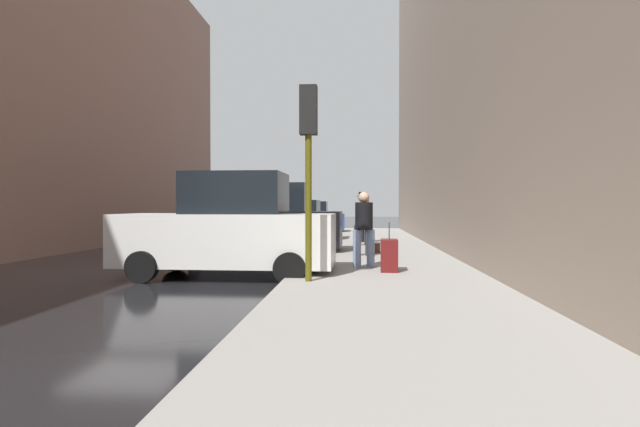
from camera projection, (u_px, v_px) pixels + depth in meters
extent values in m
plane|color=black|center=(129.00, 271.00, 11.83)|extent=(120.00, 120.00, 0.00)
cube|color=gray|center=(384.00, 270.00, 11.38)|extent=(4.00, 40.00, 0.15)
cube|color=silver|center=(227.00, 239.00, 10.75)|extent=(4.62, 1.89, 1.10)
cube|color=black|center=(236.00, 194.00, 10.71)|extent=(2.09, 1.59, 0.90)
cylinder|color=black|center=(176.00, 257.00, 11.80)|extent=(0.64, 0.23, 0.64)
cylinder|color=black|center=(142.00, 267.00, 9.96)|extent=(0.64, 0.23, 0.64)
cylinder|color=black|center=(301.00, 259.00, 11.54)|extent=(0.64, 0.23, 0.64)
cylinder|color=black|center=(290.00, 268.00, 9.71)|extent=(0.64, 0.23, 0.64)
cube|color=black|center=(269.00, 229.00, 15.76)|extent=(4.63, 1.91, 1.10)
cube|color=black|center=(275.00, 198.00, 15.73)|extent=(2.09, 1.60, 0.90)
cylinder|color=black|center=(230.00, 242.00, 16.82)|extent=(0.64, 0.23, 0.64)
cylinder|color=black|center=(214.00, 246.00, 14.98)|extent=(0.64, 0.23, 0.64)
cylinder|color=black|center=(318.00, 243.00, 16.55)|extent=(0.64, 0.23, 0.64)
cylinder|color=black|center=(312.00, 247.00, 14.72)|extent=(0.64, 0.23, 0.64)
cube|color=slate|center=(292.00, 226.00, 21.48)|extent=(4.26, 1.97, 0.84)
cube|color=black|center=(297.00, 208.00, 21.45)|extent=(1.94, 1.62, 0.70)
cylinder|color=black|center=(266.00, 233.00, 22.55)|extent=(0.65, 0.24, 0.64)
cylinder|color=black|center=(256.00, 235.00, 20.72)|extent=(0.65, 0.24, 0.64)
cylinder|color=black|center=(326.00, 233.00, 22.26)|extent=(0.65, 0.24, 0.64)
cylinder|color=black|center=(321.00, 236.00, 20.43)|extent=(0.65, 0.24, 0.64)
cube|color=navy|center=(306.00, 221.00, 27.52)|extent=(4.21, 1.87, 0.84)
cube|color=black|center=(310.00, 208.00, 27.50)|extent=(1.90, 1.58, 0.70)
cylinder|color=black|center=(284.00, 227.00, 28.53)|extent=(0.64, 0.23, 0.64)
cylinder|color=black|center=(279.00, 229.00, 26.70)|extent=(0.64, 0.23, 0.64)
cylinder|color=black|center=(332.00, 227.00, 28.35)|extent=(0.64, 0.23, 0.64)
cylinder|color=black|center=(330.00, 229.00, 26.52)|extent=(0.64, 0.23, 0.64)
cylinder|color=red|center=(325.00, 243.00, 14.93)|extent=(0.22, 0.22, 0.55)
sphere|color=red|center=(325.00, 232.00, 14.93)|extent=(0.20, 0.20, 0.20)
cylinder|color=red|center=(320.00, 242.00, 14.94)|extent=(0.10, 0.09, 0.09)
cylinder|color=red|center=(331.00, 242.00, 14.92)|extent=(0.10, 0.09, 0.09)
cylinder|color=#514C0F|center=(308.00, 184.00, 9.17)|extent=(0.12, 0.12, 3.60)
cube|color=black|center=(308.00, 110.00, 9.15)|extent=(0.32, 0.24, 0.90)
sphere|color=red|center=(309.00, 96.00, 9.28)|extent=(0.14, 0.14, 0.14)
sphere|color=yellow|center=(309.00, 112.00, 9.28)|extent=(0.14, 0.14, 0.14)
sphere|color=green|center=(309.00, 127.00, 9.29)|extent=(0.14, 0.14, 0.14)
cylinder|color=#728CB2|center=(357.00, 249.00, 11.25)|extent=(0.22, 0.22, 0.85)
cylinder|color=#728CB2|center=(371.00, 248.00, 11.32)|extent=(0.22, 0.22, 0.85)
cylinder|color=black|center=(364.00, 216.00, 11.27)|extent=(0.49, 0.49, 0.62)
sphere|color=tan|center=(364.00, 197.00, 11.27)|extent=(0.24, 0.24, 0.24)
cylinder|color=black|center=(362.00, 231.00, 19.15)|extent=(0.22, 0.22, 0.85)
cylinder|color=black|center=(370.00, 231.00, 19.04)|extent=(0.22, 0.22, 0.85)
cylinder|color=#A51E23|center=(366.00, 212.00, 19.09)|extent=(0.49, 0.49, 0.62)
sphere|color=#997051|center=(366.00, 201.00, 19.08)|extent=(0.24, 0.24, 0.24)
cylinder|color=black|center=(358.00, 233.00, 17.72)|extent=(0.21, 0.21, 0.85)
cylinder|color=black|center=(367.00, 233.00, 17.63)|extent=(0.21, 0.21, 0.85)
cylinder|color=black|center=(363.00, 212.00, 17.66)|extent=(0.47, 0.47, 0.62)
sphere|color=#997051|center=(363.00, 200.00, 17.66)|extent=(0.24, 0.24, 0.24)
cylinder|color=black|center=(363.00, 198.00, 17.66)|extent=(0.34, 0.34, 0.02)
cylinder|color=black|center=(363.00, 197.00, 17.66)|extent=(0.23, 0.23, 0.11)
cylinder|color=#333338|center=(369.00, 241.00, 13.89)|extent=(0.19, 0.19, 0.85)
cylinder|color=#333338|center=(357.00, 240.00, 13.93)|extent=(0.19, 0.19, 0.85)
cylinder|color=#4C5156|center=(363.00, 214.00, 13.90)|extent=(0.42, 0.42, 0.62)
sphere|color=tan|center=(363.00, 199.00, 13.89)|extent=(0.24, 0.24, 0.24)
cylinder|color=black|center=(363.00, 196.00, 13.89)|extent=(0.34, 0.34, 0.02)
cylinder|color=black|center=(363.00, 194.00, 13.89)|extent=(0.23, 0.23, 0.11)
cube|color=#591414|center=(389.00, 255.00, 10.58)|extent=(0.38, 0.57, 0.68)
cylinder|color=#333333|center=(389.00, 231.00, 10.57)|extent=(0.02, 0.02, 0.36)
cube|color=#472D19|center=(374.00, 248.00, 14.85)|extent=(0.32, 0.44, 0.28)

